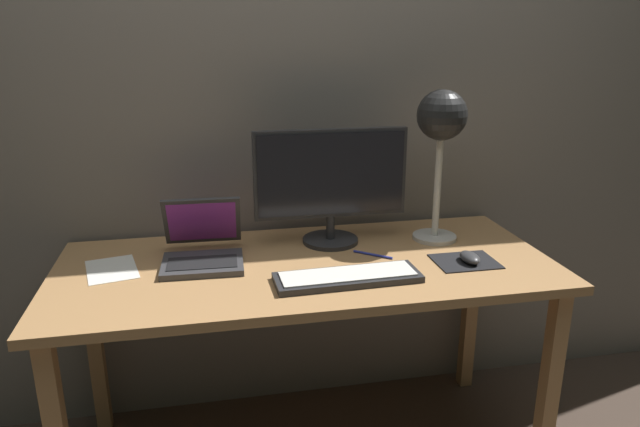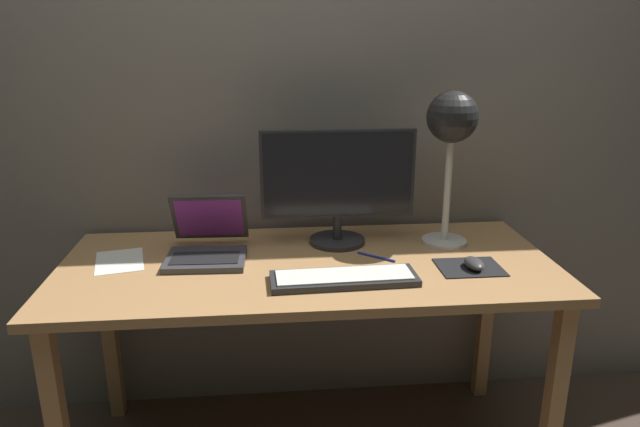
# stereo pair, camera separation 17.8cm
# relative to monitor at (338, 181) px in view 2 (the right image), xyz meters

# --- Properties ---
(back_wall) EXTENTS (4.80, 0.06, 2.60)m
(back_wall) POSITION_rel_monitor_xyz_m (-0.12, 0.23, 0.33)
(back_wall) COLOR gray
(back_wall) RESTS_ON ground
(desk) EXTENTS (1.60, 0.70, 0.74)m
(desk) POSITION_rel_monitor_xyz_m (-0.12, -0.17, -0.31)
(desk) COLOR tan
(desk) RESTS_ON ground
(monitor) EXTENTS (0.53, 0.20, 0.40)m
(monitor) POSITION_rel_monitor_xyz_m (0.00, 0.00, 0.00)
(monitor) COLOR #28282B
(monitor) RESTS_ON desk
(keyboard_main) EXTENTS (0.44, 0.16, 0.03)m
(keyboard_main) POSITION_rel_monitor_xyz_m (-0.02, -0.34, -0.21)
(keyboard_main) COLOR #28282B
(keyboard_main) RESTS_ON desk
(laptop) EXTENTS (0.26, 0.30, 0.20)m
(laptop) POSITION_rel_monitor_xyz_m (-0.44, -0.07, -0.17)
(laptop) COLOR #38383A
(laptop) RESTS_ON desk
(desk_lamp) EXTENTS (0.17, 0.17, 0.53)m
(desk_lamp) POSITION_rel_monitor_xyz_m (0.38, -0.04, 0.18)
(desk_lamp) COLOR beige
(desk_lamp) RESTS_ON desk
(mousepad) EXTENTS (0.20, 0.16, 0.00)m
(mousepad) POSITION_rel_monitor_xyz_m (0.39, -0.27, -0.22)
(mousepad) COLOR black
(mousepad) RESTS_ON desk
(mouse) EXTENTS (0.06, 0.10, 0.03)m
(mouse) POSITION_rel_monitor_xyz_m (0.40, -0.28, -0.21)
(mouse) COLOR #38383A
(mouse) RESTS_ON mousepad
(paper_sheet_near_mouse) EXTENTS (0.19, 0.24, 0.00)m
(paper_sheet_near_mouse) POSITION_rel_monitor_xyz_m (-0.73, -0.11, -0.23)
(paper_sheet_near_mouse) COLOR white
(paper_sheet_near_mouse) RESTS_ON desk
(pen) EXTENTS (0.11, 0.10, 0.01)m
(pen) POSITION_rel_monitor_xyz_m (0.11, -0.16, -0.22)
(pen) COLOR #2633A5
(pen) RESTS_ON desk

